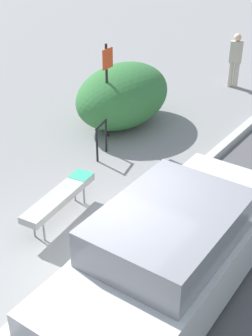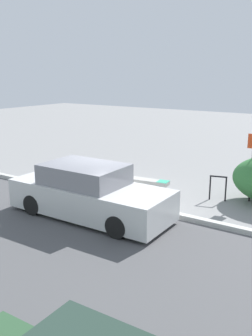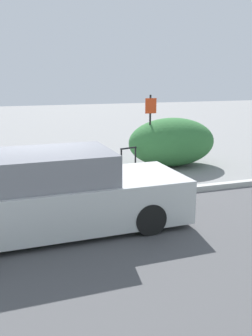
% 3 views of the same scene
% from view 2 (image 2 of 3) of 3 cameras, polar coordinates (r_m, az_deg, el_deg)
% --- Properties ---
extents(ground_plane, '(60.00, 60.00, 0.00)m').
position_cam_2_polar(ground_plane, '(12.13, -2.52, -5.16)').
color(ground_plane, gray).
extents(curb, '(60.00, 0.20, 0.13)m').
position_cam_2_polar(curb, '(12.11, -2.52, -4.87)').
color(curb, '#B7B7B2').
rests_on(curb, ground_plane).
extents(bench, '(1.84, 0.61, 0.57)m').
position_cam_2_polar(bench, '(12.67, 2.64, -1.98)').
color(bench, gray).
rests_on(bench, ground_plane).
extents(bike_rack, '(0.55, 0.19, 0.83)m').
position_cam_2_polar(bike_rack, '(12.47, 13.84, -2.60)').
color(bike_rack, black).
rests_on(bike_rack, ground_plane).
extents(sign_post, '(0.36, 0.08, 2.30)m').
position_cam_2_polar(sign_post, '(12.46, 18.71, 1.24)').
color(sign_post, black).
rests_on(sign_post, ground_plane).
extents(fire_hydrant, '(0.36, 0.22, 0.77)m').
position_cam_2_polar(fire_hydrant, '(13.89, -8.54, -1.03)').
color(fire_hydrant, '#338C3F').
rests_on(fire_hydrant, ground_plane).
extents(parked_car_near, '(4.82, 1.90, 1.52)m').
position_cam_2_polar(parked_car_near, '(10.81, -5.68, -3.86)').
color(parked_car_near, black).
rests_on(parked_car_near, ground_plane).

